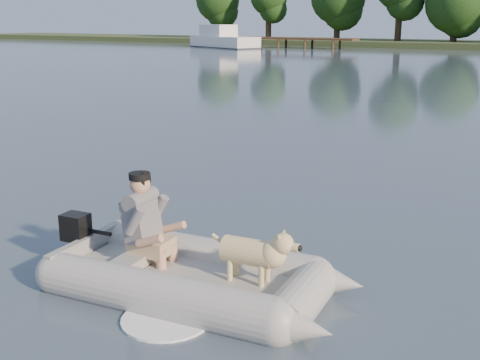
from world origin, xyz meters
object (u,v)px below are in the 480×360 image
Objects in this scene: dinghy at (194,242)px; cabin_cruiser at (224,36)px; dock at (274,42)px; dog at (249,256)px; man at (143,216)px.

dinghy is 57.31m from cabin_cruiser.
dock is 58.26m from dinghy.
dock is 19.85× the size of dog.
dock is at bearing 110.68° from man.
man is 1.33m from dog.
dinghy is 4.26× the size of man.
dog is (27.18, -51.73, -0.02)m from dock.
dinghy reaches higher than dock.
dock is 4.03× the size of dinghy.
dinghy is 0.50× the size of cabin_cruiser.
man is at bearing -36.59° from cabin_cruiser.
dog is at bearing 0.00° from man.
dinghy is 0.64m from dog.
man is 1.16× the size of dog.
cabin_cruiser reaches higher than man.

